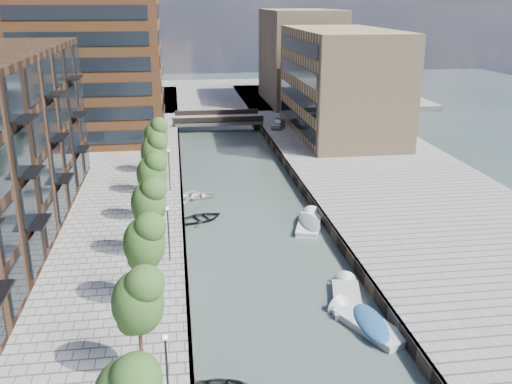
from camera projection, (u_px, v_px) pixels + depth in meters
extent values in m
plane|color=#38473F|center=(243.00, 197.00, 56.96)|extent=(300.00, 300.00, 0.00)
cube|color=gray|center=(397.00, 185.00, 58.93)|extent=(20.00, 140.00, 1.00)
cube|color=#332823|center=(182.00, 195.00, 55.99)|extent=(0.25, 140.00, 1.00)
cube|color=#332823|center=(303.00, 189.00, 57.61)|extent=(0.25, 140.00, 1.00)
cube|color=gray|center=(207.00, 96.00, 113.05)|extent=(80.00, 40.00, 1.00)
cube|color=brown|center=(88.00, 21.00, 73.00)|extent=(18.00, 18.00, 30.00)
cube|color=tan|center=(341.00, 82.00, 77.14)|extent=(12.00, 25.00, 14.00)
cube|color=tan|center=(300.00, 57.00, 101.19)|extent=(12.00, 20.00, 16.00)
cube|color=gray|center=(218.00, 120.00, 86.54)|extent=(13.00, 6.00, 0.60)
cube|color=#332823|center=(220.00, 120.00, 83.73)|extent=(13.00, 0.40, 0.80)
cube|color=#332823|center=(217.00, 113.00, 88.98)|extent=(13.00, 0.40, 0.80)
cylinder|color=#382619|center=(141.00, 348.00, 27.81)|extent=(0.20, 0.20, 3.20)
ellipsoid|color=#24471A|center=(138.00, 298.00, 26.93)|extent=(2.50, 2.50, 3.25)
cylinder|color=#382619|center=(147.00, 281.00, 34.37)|extent=(0.20, 0.20, 3.20)
ellipsoid|color=#24471A|center=(144.00, 240.00, 33.50)|extent=(2.50, 2.50, 3.25)
cylinder|color=#382619|center=(151.00, 236.00, 40.94)|extent=(0.20, 0.20, 3.20)
ellipsoid|color=#24471A|center=(148.00, 200.00, 40.06)|extent=(2.50, 2.50, 3.25)
cylinder|color=#382619|center=(154.00, 203.00, 47.50)|extent=(0.20, 0.20, 3.20)
ellipsoid|color=#24471A|center=(152.00, 172.00, 46.62)|extent=(2.50, 2.50, 3.25)
cylinder|color=#382619|center=(156.00, 178.00, 54.06)|extent=(0.20, 0.20, 3.20)
ellipsoid|color=#24471A|center=(154.00, 150.00, 53.18)|extent=(2.50, 2.50, 3.25)
cylinder|color=#382619|center=(157.00, 159.00, 60.62)|extent=(0.20, 0.20, 3.20)
ellipsoid|color=#24471A|center=(156.00, 134.00, 59.75)|extent=(2.50, 2.50, 3.25)
cylinder|color=black|center=(167.00, 377.00, 25.04)|extent=(0.10, 0.10, 4.00)
sphere|color=#FFF2CC|center=(165.00, 337.00, 24.40)|extent=(0.24, 0.24, 0.24)
cylinder|color=black|center=(169.00, 235.00, 40.04)|extent=(0.10, 0.10, 4.00)
sphere|color=#FFF2CC|center=(167.00, 208.00, 39.40)|extent=(0.24, 0.24, 0.24)
cylinder|color=black|center=(169.00, 171.00, 55.04)|extent=(0.10, 0.10, 4.00)
sphere|color=#FFF2CC|center=(168.00, 151.00, 54.40)|extent=(0.24, 0.24, 0.24)
imported|color=white|center=(195.00, 199.00, 56.40)|extent=(4.67, 3.41, 0.95)
imported|color=black|center=(201.00, 220.00, 50.85)|extent=(4.93, 4.36, 0.85)
cube|color=#ADAEAC|center=(347.00, 302.00, 37.05)|extent=(2.68, 4.84, 0.65)
cube|color=#ADAEAC|center=(347.00, 297.00, 36.94)|extent=(2.78, 4.95, 0.10)
cone|color=#ADAEAC|center=(345.00, 285.00, 39.19)|extent=(1.85, 1.25, 1.69)
cube|color=silver|center=(371.00, 329.00, 34.03)|extent=(3.68, 5.16, 0.69)
cube|color=silver|center=(371.00, 324.00, 33.91)|extent=(3.80, 5.29, 0.11)
cone|color=silver|center=(344.00, 310.00, 35.94)|extent=(2.03, 1.62, 1.80)
ellipsoid|color=navy|center=(371.00, 323.00, 33.89)|extent=(3.41, 4.74, 0.59)
cube|color=white|center=(309.00, 227.00, 49.23)|extent=(3.21, 5.16, 0.68)
cube|color=white|center=(309.00, 223.00, 49.11)|extent=(3.32, 5.29, 0.11)
cone|color=white|center=(311.00, 216.00, 51.47)|extent=(2.00, 1.46, 1.79)
ellipsoid|color=#52545A|center=(309.00, 222.00, 49.09)|extent=(2.98, 4.73, 0.59)
imported|color=silver|center=(278.00, 123.00, 82.51)|extent=(2.91, 4.28, 1.35)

